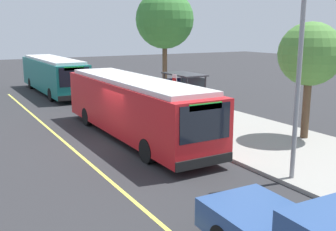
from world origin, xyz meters
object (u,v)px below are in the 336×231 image
waiting_bench (183,105)px  pedestrian_commuter (183,106)px  transit_bus_second (53,74)px  route_sign_post (175,92)px  transit_bus_main (134,105)px

waiting_bench → pedestrian_commuter: (2.50, -1.60, 0.48)m
transit_bus_second → route_sign_post: 15.58m
transit_bus_main → pedestrian_commuter: transit_bus_main is taller
pedestrian_commuter → route_sign_post: bearing=-78.0°
route_sign_post → transit_bus_main: bearing=-76.9°
transit_bus_main → route_sign_post: bearing=103.1°
transit_bus_second → route_sign_post: same height
waiting_bench → transit_bus_second: bearing=-159.7°
transit_bus_second → pedestrian_commuter: transit_bus_second is taller
waiting_bench → pedestrian_commuter: bearing=-32.6°
waiting_bench → route_sign_post: 3.68m
transit_bus_second → route_sign_post: size_ratio=4.30×
transit_bus_main → waiting_bench: bearing=123.6°
route_sign_post → transit_bus_second: bearing=-170.7°
transit_bus_main → route_sign_post: 2.81m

